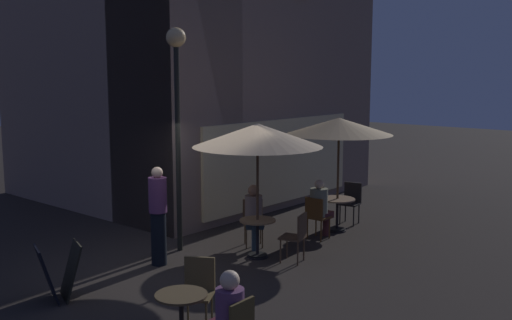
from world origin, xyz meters
TOP-DOWN VIEW (x-y plane):
  - ground_plane at (0.00, 0.00)m, footprint 60.00×60.00m
  - cafe_building at (3.70, 3.70)m, footprint 7.94×7.47m
  - street_lamp_near_corner at (0.66, 0.70)m, footprint 0.37×0.37m
  - menu_sandwich_board at (-2.27, 0.17)m, footprint 0.79×0.74m
  - cafe_table_0 at (1.31, -0.75)m, footprint 0.68×0.68m
  - cafe_table_1 at (3.86, -0.86)m, footprint 0.77×0.77m
  - cafe_table_2 at (-2.21, -2.53)m, footprint 0.65×0.65m
  - patio_umbrella_0 at (1.31, -0.75)m, footprint 2.41×2.41m
  - patio_umbrella_1 at (3.86, -0.86)m, footprint 2.29×2.29m
  - cafe_chair_0 at (1.54, -1.50)m, footprint 0.52×0.52m
  - cafe_chair_1 at (1.87, -0.15)m, footprint 0.56×0.56m
  - cafe_chair_2 at (3.01, -0.90)m, footprint 0.44×0.44m
  - cafe_chair_3 at (4.67, -0.71)m, footprint 0.48×0.48m
  - cafe_chair_4 at (-1.50, -2.08)m, footprint 0.59×0.59m
  - patron_seated_0 at (1.77, -0.26)m, footprint 0.52×0.52m
  - patron_seated_1 at (3.14, -0.90)m, footprint 0.55×0.39m
  - patron_seated_2 at (-2.19, -3.28)m, footprint 0.34×0.54m
  - patron_standing_3 at (-0.18, 0.32)m, footprint 0.33×0.33m

SIDE VIEW (x-z plane):
  - ground_plane at x=0.00m, z-range 0.00..0.00m
  - menu_sandwich_board at x=-2.27m, z-range 0.01..0.87m
  - cafe_table_0 at x=1.31m, z-range 0.15..0.87m
  - cafe_table_2 at x=-2.21m, z-range 0.14..0.90m
  - cafe_table_1 at x=3.86m, z-range 0.18..0.91m
  - cafe_chair_2 at x=3.01m, z-range 0.10..0.99m
  - cafe_chair_1 at x=1.87m, z-range 0.09..1.01m
  - cafe_chair_4 at x=-1.50m, z-range 0.08..1.01m
  - cafe_chair_0 at x=1.54m, z-range 0.09..1.01m
  - cafe_chair_3 at x=4.67m, z-range 0.10..1.04m
  - patron_seated_2 at x=-2.19m, z-range 0.09..1.31m
  - patron_seated_0 at x=1.77m, z-range 0.09..1.34m
  - patron_seated_1 at x=3.14m, z-range 0.09..1.34m
  - patron_standing_3 at x=-0.18m, z-range 0.01..1.81m
  - patio_umbrella_1 at x=3.86m, z-range 1.05..3.55m
  - patio_umbrella_0 at x=1.31m, z-range 1.04..3.57m
  - street_lamp_near_corner at x=0.66m, z-range 1.03..5.31m
  - cafe_building at x=3.70m, z-range -0.01..7.60m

